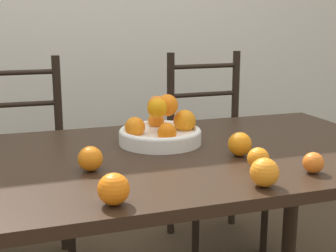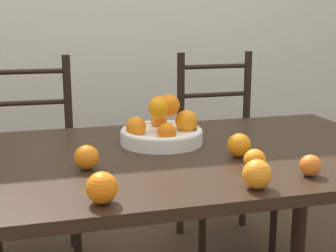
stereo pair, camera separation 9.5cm
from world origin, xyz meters
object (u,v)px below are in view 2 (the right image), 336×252
Objects in this scene: orange_loose_2 at (257,174)px; chair_left at (31,171)px; orange_loose_1 at (310,165)px; orange_loose_5 at (102,188)px; orange_loose_3 at (255,160)px; chair_right at (223,155)px; fruit_bowl at (162,129)px; orange_loose_0 at (239,145)px; orange_loose_4 at (87,157)px.

orange_loose_2 is 1.30m from chair_left.
orange_loose_1 is 0.78× the size of orange_loose_5.
chair_right is at bearing 73.18° from orange_loose_3.
orange_loose_3 is at bearing -63.84° from fruit_bowl.
orange_loose_1 is 0.06× the size of chair_left.
chair_left is (-0.49, 0.59, -0.31)m from fruit_bowl.
orange_loose_2 is 0.15m from orange_loose_3.
orange_loose_0 is at bearing -49.50° from fruit_bowl.
chair_right is (0.96, 0.00, 0.00)m from chair_left.
orange_loose_1 is (0.32, -0.46, -0.02)m from fruit_bowl.
orange_loose_2 is at bearing -164.38° from orange_loose_1.
fruit_bowl is 3.96× the size of orange_loose_4.
orange_loose_5 reaches higher than orange_loose_1.
orange_loose_2 is at bearing -104.16° from orange_loose_0.
chair_right is (0.77, 0.82, -0.29)m from orange_loose_4.
fruit_bowl is at bearing 130.50° from orange_loose_0.
chair_left and chair_right have the same top height.
orange_loose_5 is at bearing -150.14° from orange_loose_0.
fruit_bowl is at bearing 124.89° from orange_loose_1.
orange_loose_0 is 0.92m from chair_right.
orange_loose_1 is 0.61m from orange_loose_5.
orange_loose_0 is 0.49m from orange_loose_4.
fruit_bowl is 0.42m from orange_loose_3.
orange_loose_4 is at bearing 179.94° from orange_loose_0.
chair_right is at bearing 55.29° from orange_loose_5.
orange_loose_2 is at bearing -113.16° from orange_loose_3.
orange_loose_0 is 0.26m from orange_loose_1.
orange_loose_0 is 0.29m from orange_loose_2.
fruit_bowl is 0.82m from chair_right.
chair_left is at bearing 118.93° from orange_loose_2.
chair_left reaches higher than orange_loose_0.
orange_loose_1 is 0.93× the size of orange_loose_3.
orange_loose_5 is 1.16m from chair_left.
orange_loose_2 reaches higher than orange_loose_3.
orange_loose_5 is at bearing -175.40° from orange_loose_1.
chair_left is at bearing 103.01° from orange_loose_4.
orange_loose_4 is 0.28m from orange_loose_5.
orange_loose_1 is 0.06× the size of chair_right.
orange_loose_3 reaches higher than orange_loose_1.
fruit_bowl is 0.83m from chair_left.
orange_loose_5 is at bearing -87.86° from orange_loose_4.
orange_loose_4 is at bearing 163.08° from orange_loose_3.
orange_loose_4 is (-0.49, 0.00, -0.00)m from orange_loose_0.
orange_loose_4 is (-0.48, 0.15, 0.00)m from orange_loose_3.
orange_loose_3 is 1.05m from chair_right.
fruit_bowl is at bearing 116.16° from orange_loose_3.
fruit_bowl is at bearing 60.80° from orange_loose_5.
orange_loose_0 is 0.56m from orange_loose_5.
orange_loose_0 is 0.15m from orange_loose_3.
chair_left reaches higher than orange_loose_4.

